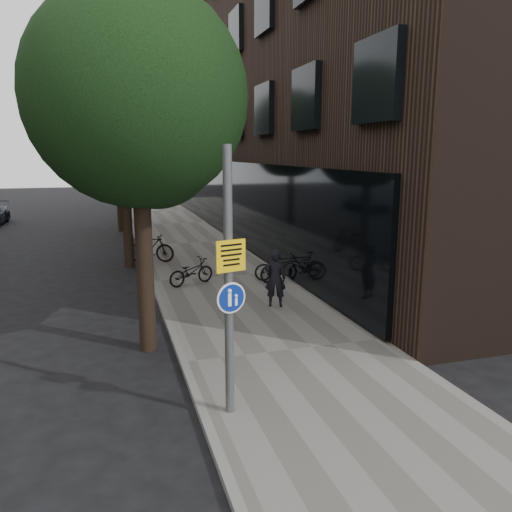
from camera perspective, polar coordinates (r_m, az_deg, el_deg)
name	(u,v)px	position (r m, az deg, el deg)	size (l,w,h in m)	color
ground	(352,442)	(8.04, 10.95, -20.14)	(120.00, 120.00, 0.00)	black
sidewalk	(221,278)	(16.91, -4.07, -2.51)	(4.50, 60.00, 0.12)	slate
curb_edge	(153,283)	(16.58, -11.68, -3.00)	(0.15, 60.00, 0.13)	slate
building_right_dark_brick	(313,67)	(30.75, 6.50, 20.64)	(12.00, 40.00, 18.00)	black
street_tree_near	(141,107)	(10.70, -13.05, 16.22)	(4.40, 4.40, 7.50)	black
street_tree_mid	(124,127)	(19.18, -14.83, 14.05)	(5.00, 5.00, 7.80)	black
street_tree_far	(118,135)	(28.16, -15.54, 13.17)	(5.00, 5.00, 7.80)	black
signpost	(229,284)	(7.66, -3.15, -3.17)	(0.48, 0.15, 4.22)	#595B5E
pedestrian	(275,278)	(13.42, 2.21, -2.55)	(0.57, 0.38, 1.57)	black
parked_bike_facade_near	(280,267)	(16.27, 2.75, -1.24)	(0.59, 1.68, 0.88)	black
parked_bike_facade_far	(283,268)	(16.00, 3.10, -1.34)	(0.45, 1.60, 0.96)	black
parked_bike_curb_near	(191,272)	(15.83, -7.42, -1.79)	(0.55, 1.58, 0.83)	black
parked_bike_curb_far	(150,248)	(19.35, -11.97, 0.92)	(0.51, 1.82, 1.09)	black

